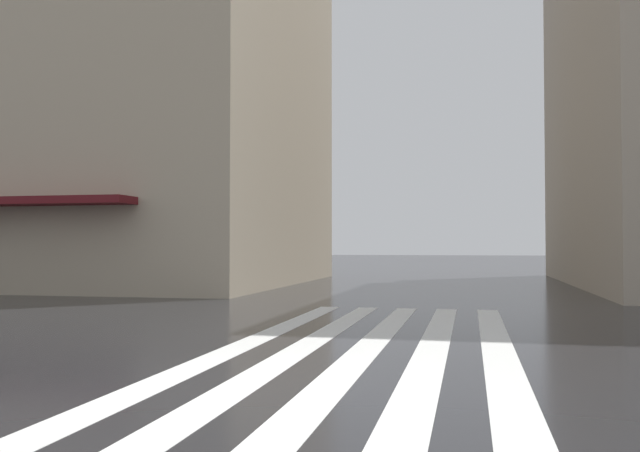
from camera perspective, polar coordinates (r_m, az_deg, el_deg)
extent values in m
plane|color=black|center=(7.89, -8.15, -13.37)|extent=(220.00, 220.00, 0.00)
cube|color=silver|center=(11.36, 14.47, -9.69)|extent=(13.00, 0.50, 0.01)
cube|color=silver|center=(11.37, 9.35, -9.72)|extent=(13.00, 0.50, 0.01)
cube|color=silver|center=(11.46, 4.28, -9.67)|extent=(13.00, 0.50, 0.01)
cube|color=silver|center=(11.64, -0.67, -9.55)|extent=(13.00, 0.50, 0.01)
cube|color=silver|center=(11.91, -5.43, -9.36)|extent=(13.00, 0.50, 0.01)
cube|color=tan|center=(33.01, -19.41, 8.75)|extent=(15.75, 20.04, 15.00)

